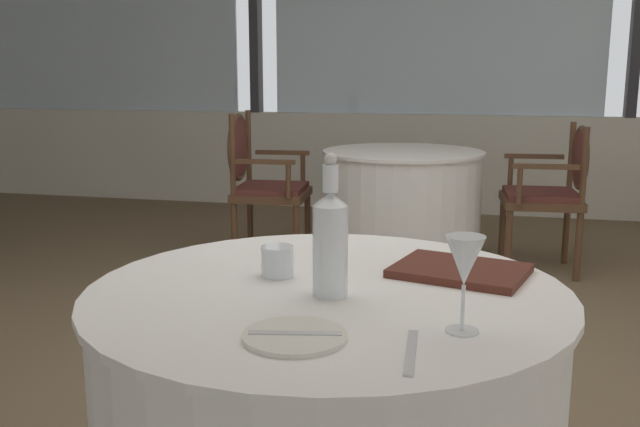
{
  "coord_description": "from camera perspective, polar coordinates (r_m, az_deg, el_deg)",
  "views": [
    {
      "loc": [
        0.49,
        -2.54,
        1.23
      ],
      "look_at": [
        0.12,
        -1.0,
        0.91
      ],
      "focal_mm": 39.97,
      "sensor_mm": 36.0,
      "label": 1
    }
  ],
  "objects": [
    {
      "name": "ground_plane",
      "position": [
        2.86,
        2.32,
        -14.01
      ],
      "size": [
        13.21,
        13.21,
        0.0
      ],
      "primitive_type": "plane",
      "color": "#756047"
    },
    {
      "name": "window_wall_far",
      "position": [
        6.29,
        9.04,
        9.84
      ],
      "size": [
        10.16,
        0.14,
        2.67
      ],
      "color": "silver",
      "rests_on": "ground_plane"
    },
    {
      "name": "side_plate",
      "position": [
        1.35,
        -2.03,
        -9.78
      ],
      "size": [
        0.2,
        0.2,
        0.01
      ],
      "primitive_type": "cylinder",
      "color": "silver",
      "rests_on": "foreground_table"
    },
    {
      "name": "butter_knife",
      "position": [
        1.35,
        -2.03,
        -9.58
      ],
      "size": [
        0.18,
        0.05,
        0.0
      ],
      "primitive_type": "cube",
      "rotation": [
        0.0,
        0.0,
        0.2
      ],
      "color": "silver",
      "rests_on": "foreground_table"
    },
    {
      "name": "dinner_fork",
      "position": [
        1.3,
        7.29,
        -10.92
      ],
      "size": [
        0.03,
        0.21,
        0.0
      ],
      "primitive_type": "cube",
      "rotation": [
        0.0,
        0.0,
        1.64
      ],
      "color": "silver",
      "rests_on": "foreground_table"
    },
    {
      "name": "water_bottle",
      "position": [
        1.56,
        0.83,
        -2.15
      ],
      "size": [
        0.08,
        0.08,
        0.32
      ],
      "color": "white",
      "rests_on": "foreground_table"
    },
    {
      "name": "wine_glass",
      "position": [
        1.37,
        11.51,
        -3.92
      ],
      "size": [
        0.08,
        0.08,
        0.19
      ],
      "color": "white",
      "rests_on": "foreground_table"
    },
    {
      "name": "water_tumbler",
      "position": [
        1.74,
        -3.47,
        -3.83
      ],
      "size": [
        0.08,
        0.08,
        0.07
      ],
      "primitive_type": "cylinder",
      "color": "white",
      "rests_on": "foreground_table"
    },
    {
      "name": "menu_book",
      "position": [
        1.79,
        11.15,
        -4.5
      ],
      "size": [
        0.36,
        0.31,
        0.02
      ],
      "primitive_type": "cube",
      "rotation": [
        0.0,
        0.0,
        -0.26
      ],
      "color": "#512319",
      "rests_on": "foreground_table"
    },
    {
      "name": "background_table_0",
      "position": [
        4.53,
        6.59,
        0.4
      ],
      "size": [
        1.01,
        1.01,
        0.74
      ],
      "color": "white",
      "rests_on": "ground_plane"
    },
    {
      "name": "dining_chair_0_0",
      "position": [
        4.63,
        -4.99,
        3.1
      ],
      "size": [
        0.5,
        0.56,
        0.97
      ],
      "rotation": [
        0.0,
        0.0,
        6.36
      ],
      "color": "brown",
      "rests_on": "ground_plane"
    },
    {
      "name": "dining_chair_0_1",
      "position": [
        4.56,
        18.32,
        2.18
      ],
      "size": [
        0.5,
        0.56,
        0.91
      ],
      "rotation": [
        0.0,
        0.0,
        9.5
      ],
      "color": "brown",
      "rests_on": "ground_plane"
    }
  ]
}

